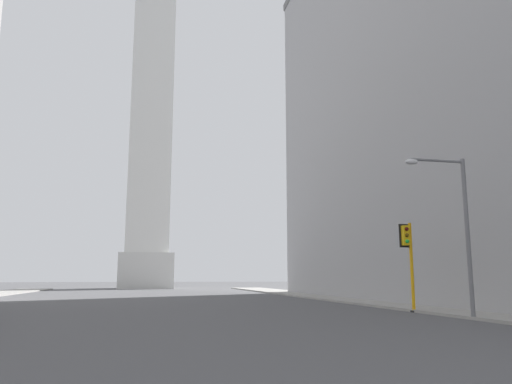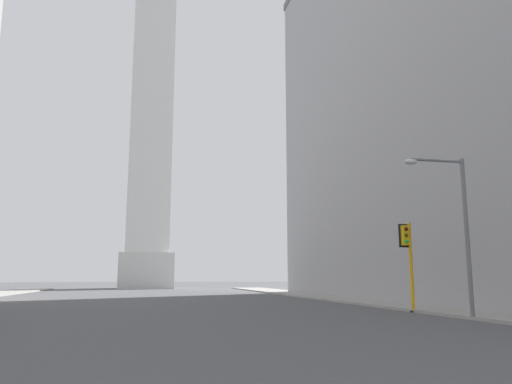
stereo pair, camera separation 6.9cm
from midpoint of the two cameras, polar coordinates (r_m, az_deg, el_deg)
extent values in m
cube|color=gray|center=(37.08, 14.94, -12.19)|extent=(5.00, 101.82, 0.15)
cube|color=#9E9EA0|center=(46.91, 26.34, 12.23)|extent=(22.18, 51.95, 37.23)
cube|color=silver|center=(87.29, -12.41, -8.80)|extent=(8.90, 8.90, 5.85)
cube|color=silver|center=(94.56, -11.61, 13.13)|extent=(7.12, 7.12, 64.83)
cylinder|color=orange|center=(29.17, 17.39, -8.18)|extent=(0.18, 0.18, 4.89)
cylinder|color=#262626|center=(29.22, 17.64, -12.88)|extent=(0.40, 0.40, 0.10)
cube|color=#E5B20F|center=(29.11, 16.72, -4.77)|extent=(0.36, 0.36, 1.10)
cube|color=black|center=(29.28, 16.57, -4.81)|extent=(0.58, 0.07, 1.32)
sphere|color=#410907|center=(28.97, 16.85, -4.07)|extent=(0.22, 0.22, 0.22)
sphere|color=#483506|center=(28.94, 16.88, -4.74)|extent=(0.22, 0.22, 0.22)
sphere|color=green|center=(28.92, 16.92, -5.41)|extent=(0.22, 0.22, 0.22)
cylinder|color=slate|center=(25.00, 23.06, -4.79)|extent=(0.20, 0.20, 7.40)
cylinder|color=slate|center=(24.78, 20.01, 3.39)|extent=(2.65, 0.12, 0.12)
sphere|color=slate|center=(25.50, 22.53, 3.18)|extent=(0.20, 0.20, 0.20)
ellipsoid|color=silver|center=(24.07, 17.35, 3.32)|extent=(0.64, 0.36, 0.26)
camera|label=1|loc=(0.03, -89.96, -0.01)|focal=35.00mm
camera|label=2|loc=(0.03, 90.04, 0.01)|focal=35.00mm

